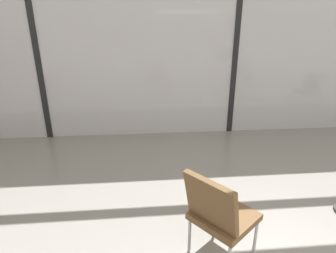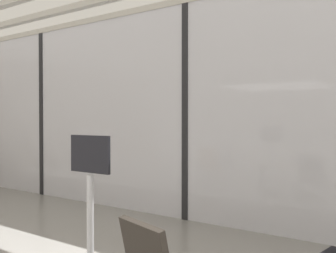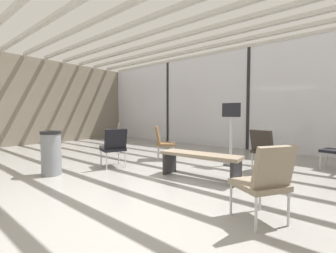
# 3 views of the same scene
# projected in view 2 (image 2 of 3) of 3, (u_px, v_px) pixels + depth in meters

# --- Properties ---
(glass_curtain_wall) EXTENTS (14.00, 0.08, 3.40)m
(glass_curtain_wall) POSITION_uv_depth(u_px,v_px,m) (186.00, 112.00, 5.55)
(glass_curtain_wall) COLOR silver
(glass_curtain_wall) RESTS_ON ground
(window_mullion_0) EXTENTS (0.10, 0.12, 3.40)m
(window_mullion_0) POSITION_uv_depth(u_px,v_px,m) (43.00, 114.00, 7.45)
(window_mullion_0) COLOR black
(window_mullion_0) RESTS_ON ground
(window_mullion_1) EXTENTS (0.10, 0.12, 3.40)m
(window_mullion_1) POSITION_uv_depth(u_px,v_px,m) (186.00, 112.00, 5.55)
(window_mullion_1) COLOR black
(window_mullion_1) RESTS_ON ground
(parked_airplane) EXTENTS (13.05, 4.06, 4.06)m
(parked_airplane) POSITION_uv_depth(u_px,v_px,m) (263.00, 103.00, 9.57)
(parked_airplane) COLOR silver
(parked_airplane) RESTS_ON ground
(info_sign) EXTENTS (0.44, 0.32, 1.44)m
(info_sign) POSITION_uv_depth(u_px,v_px,m) (90.00, 224.00, 3.02)
(info_sign) COLOR #333333
(info_sign) RESTS_ON ground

